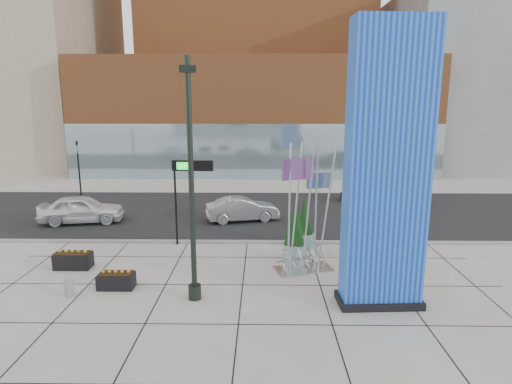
{
  "coord_description": "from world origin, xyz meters",
  "views": [
    {
      "loc": [
        1.74,
        -16.46,
        6.99
      ],
      "look_at": [
        1.47,
        2.0,
        3.06
      ],
      "focal_mm": 30.0,
      "sensor_mm": 36.0,
      "label": 1
    }
  ],
  "objects_px": {
    "overhead_street_sign": "(189,173)",
    "car_white_west": "(82,209)",
    "car_silver_mid": "(242,209)",
    "concrete_bollard": "(69,288)",
    "blue_pylon": "(387,174)",
    "lamp_post": "(192,206)",
    "public_art_sculpture": "(305,238)"
  },
  "relations": [
    {
      "from": "car_silver_mid",
      "to": "overhead_street_sign",
      "type": "bearing_deg",
      "value": 137.32
    },
    {
      "from": "blue_pylon",
      "to": "car_silver_mid",
      "type": "relative_size",
      "value": 2.25
    },
    {
      "from": "lamp_post",
      "to": "overhead_street_sign",
      "type": "distance_m",
      "value": 6.07
    },
    {
      "from": "concrete_bollard",
      "to": "car_silver_mid",
      "type": "relative_size",
      "value": 0.15
    },
    {
      "from": "lamp_post",
      "to": "overhead_street_sign",
      "type": "relative_size",
      "value": 2.0
    },
    {
      "from": "lamp_post",
      "to": "car_silver_mid",
      "type": "bearing_deg",
      "value": 83.09
    },
    {
      "from": "overhead_street_sign",
      "to": "car_silver_mid",
      "type": "height_order",
      "value": "overhead_street_sign"
    },
    {
      "from": "car_white_west",
      "to": "car_silver_mid",
      "type": "distance_m",
      "value": 9.39
    },
    {
      "from": "public_art_sculpture",
      "to": "overhead_street_sign",
      "type": "distance_m",
      "value": 6.56
    },
    {
      "from": "overhead_street_sign",
      "to": "car_white_west",
      "type": "relative_size",
      "value": 0.89
    },
    {
      "from": "blue_pylon",
      "to": "concrete_bollard",
      "type": "height_order",
      "value": "blue_pylon"
    },
    {
      "from": "lamp_post",
      "to": "public_art_sculpture",
      "type": "relative_size",
      "value": 1.56
    },
    {
      "from": "concrete_bollard",
      "to": "overhead_street_sign",
      "type": "relative_size",
      "value": 0.15
    },
    {
      "from": "overhead_street_sign",
      "to": "car_silver_mid",
      "type": "bearing_deg",
      "value": 65.26
    },
    {
      "from": "overhead_street_sign",
      "to": "lamp_post",
      "type": "bearing_deg",
      "value": -75.99
    },
    {
      "from": "blue_pylon",
      "to": "overhead_street_sign",
      "type": "height_order",
      "value": "blue_pylon"
    },
    {
      "from": "lamp_post",
      "to": "car_white_west",
      "type": "relative_size",
      "value": 1.79
    },
    {
      "from": "blue_pylon",
      "to": "car_white_west",
      "type": "distance_m",
      "value": 18.17
    },
    {
      "from": "lamp_post",
      "to": "blue_pylon",
      "type": "bearing_deg",
      "value": -2.59
    },
    {
      "from": "overhead_street_sign",
      "to": "car_silver_mid",
      "type": "distance_m",
      "value": 5.7
    },
    {
      "from": "concrete_bollard",
      "to": "public_art_sculpture",
      "type": "bearing_deg",
      "value": 16.49
    },
    {
      "from": "car_silver_mid",
      "to": "blue_pylon",
      "type": "bearing_deg",
      "value": -167.71
    },
    {
      "from": "public_art_sculpture",
      "to": "car_silver_mid",
      "type": "distance_m",
      "value": 8.11
    },
    {
      "from": "blue_pylon",
      "to": "car_silver_mid",
      "type": "bearing_deg",
      "value": 113.42
    },
    {
      "from": "blue_pylon",
      "to": "concrete_bollard",
      "type": "xyz_separation_m",
      "value": [
        -11.15,
        0.45,
        -4.31
      ]
    },
    {
      "from": "lamp_post",
      "to": "public_art_sculpture",
      "type": "height_order",
      "value": "lamp_post"
    },
    {
      "from": "car_silver_mid",
      "to": "lamp_post",
      "type": "bearing_deg",
      "value": 158.84
    },
    {
      "from": "lamp_post",
      "to": "public_art_sculpture",
      "type": "distance_m",
      "value": 5.42
    },
    {
      "from": "overhead_street_sign",
      "to": "car_white_west",
      "type": "distance_m",
      "value": 8.47
    },
    {
      "from": "concrete_bollard",
      "to": "car_white_west",
      "type": "relative_size",
      "value": 0.14
    },
    {
      "from": "concrete_bollard",
      "to": "blue_pylon",
      "type": "bearing_deg",
      "value": -2.29
    },
    {
      "from": "overhead_street_sign",
      "to": "blue_pylon",
      "type": "bearing_deg",
      "value": -35.76
    }
  ]
}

